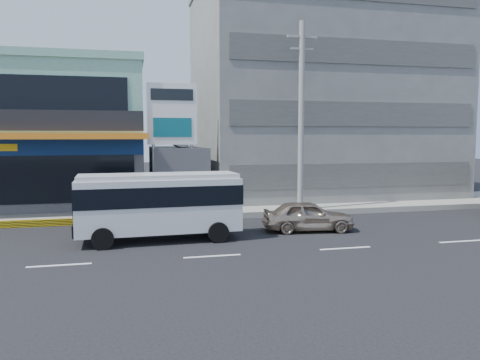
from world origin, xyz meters
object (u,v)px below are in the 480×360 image
at_px(minibus, 159,201).
at_px(sedan, 308,216).
at_px(shop_building, 37,139).
at_px(billboard, 172,121).
at_px(satellite_dish, 179,146).
at_px(concrete_building, 317,95).
at_px(motorcycle_rider, 93,210).
at_px(utility_pole_near, 301,117).

relative_size(minibus, sedan, 1.63).
bearing_deg(shop_building, minibus, -59.91).
distance_m(billboard, minibus, 7.19).
bearing_deg(shop_building, satellite_dish, -20.21).
bearing_deg(concrete_building, shop_building, -176.65).
relative_size(shop_building, minibus, 1.93).
relative_size(shop_building, billboard, 1.80).
height_order(concrete_building, minibus, concrete_building).
bearing_deg(concrete_building, motorcycle_rider, -150.35).
relative_size(utility_pole_near, sedan, 2.54).
relative_size(sedan, motorcycle_rider, 1.74).
bearing_deg(sedan, minibus, 100.74).
distance_m(billboard, utility_pole_near, 6.75).
bearing_deg(utility_pole_near, concrete_building, 62.24).
bearing_deg(billboard, concrete_building, 28.92).
relative_size(utility_pole_near, motorcycle_rider, 4.42).
bearing_deg(concrete_building, utility_pole_near, -117.76).
distance_m(concrete_building, satellite_dish, 11.30).
xyz_separation_m(billboard, sedan, (5.33, -5.87, -4.26)).
relative_size(concrete_building, sedan, 4.06).
bearing_deg(satellite_dish, billboard, -105.52).
xyz_separation_m(shop_building, satellite_dish, (8.00, -2.95, -0.42)).
bearing_deg(sedan, billboard, 49.39).
bearing_deg(satellite_dish, utility_pole_near, -30.96).
height_order(satellite_dish, utility_pole_near, utility_pole_near).
xyz_separation_m(utility_pole_near, minibus, (-7.62, -4.47, -3.56)).
distance_m(concrete_building, sedan, 14.24).
distance_m(satellite_dish, sedan, 9.52).
relative_size(billboard, motorcycle_rider, 3.05).
distance_m(concrete_building, billboard, 12.17).
bearing_deg(motorcycle_rider, billboard, 31.56).
relative_size(shop_building, motorcycle_rider, 5.48).
bearing_deg(billboard, minibus, -100.09).
relative_size(concrete_building, satellite_dish, 10.67).
xyz_separation_m(satellite_dish, billboard, (-0.50, -1.80, 1.35)).
xyz_separation_m(shop_building, utility_pole_near, (14.00, -6.55, 1.15)).
xyz_separation_m(shop_building, minibus, (6.38, -11.02, -2.41)).
height_order(minibus, motorcycle_rider, minibus).
xyz_separation_m(concrete_building, motorcycle_rider, (-14.41, -8.20, -6.25)).
xyz_separation_m(concrete_building, minibus, (-11.62, -12.07, -5.41)).
xyz_separation_m(concrete_building, billboard, (-10.50, -5.80, -2.07)).
distance_m(satellite_dish, utility_pole_near, 7.17).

